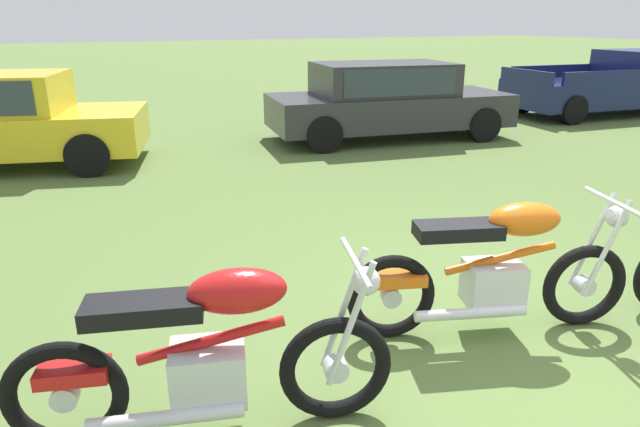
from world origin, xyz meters
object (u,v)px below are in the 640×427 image
(motorcycle_red, at_px, (208,356))
(pickup_truck_navy, at_px, (619,82))
(motorcycle_orange, at_px, (496,270))
(car_charcoal, at_px, (387,97))

(motorcycle_red, xyz_separation_m, pickup_truck_navy, (12.02, 6.45, 0.26))
(motorcycle_orange, xyz_separation_m, pickup_truck_navy, (9.87, 6.33, 0.26))
(motorcycle_red, relative_size, pickup_truck_navy, 0.39)
(motorcycle_red, distance_m, pickup_truck_navy, 13.65)
(motorcycle_orange, relative_size, car_charcoal, 0.42)
(pickup_truck_navy, bearing_deg, car_charcoal, -172.84)
(motorcycle_red, distance_m, motorcycle_orange, 2.15)
(motorcycle_orange, distance_m, pickup_truck_navy, 11.73)
(motorcycle_red, height_order, pickup_truck_navy, pickup_truck_navy)
(motorcycle_red, xyz_separation_m, motorcycle_orange, (2.15, 0.13, 0.00))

